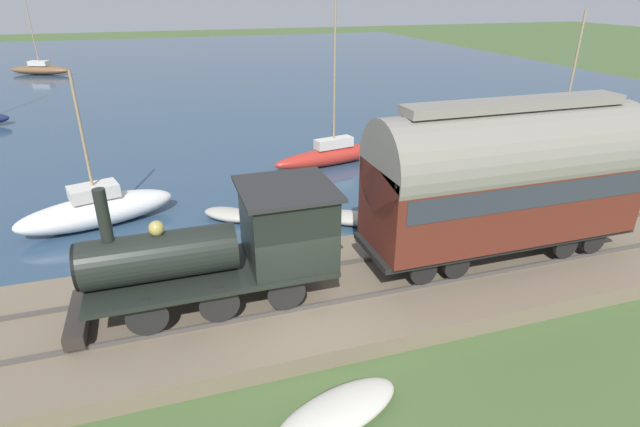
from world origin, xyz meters
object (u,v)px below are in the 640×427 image
Objects in this scene: sailboat_gray at (556,157)px; beached_dinghy at (338,412)px; steam_locomotive at (236,241)px; sailboat_red at (334,154)px; rowboat_off_pier at (348,218)px; passenger_coach at (505,175)px; sailboat_white at (97,209)px; rowboat_near_shore at (230,215)px; sailboat_brown at (40,69)px; rowboat_mid_harbor at (484,187)px.

sailboat_gray reaches higher than beached_dinghy.
sailboat_red reaches higher than steam_locomotive.
sailboat_gray is 11.32m from rowboat_off_pier.
passenger_coach is 11.21m from sailboat_red.
steam_locomotive is 0.80× the size of passenger_coach.
sailboat_red is 15.74m from beached_dinghy.
sailboat_gray is (-0.31, -19.64, 0.11)m from sailboat_white.
sailboat_white reaches higher than steam_locomotive.
steam_locomotive reaches higher than rowboat_off_pier.
sailboat_red is 1.05× the size of sailboat_gray.
beached_dinghy reaches higher than rowboat_near_shore.
sailboat_white is at bearing 103.06° from rowboat_off_pier.
beached_dinghy is at bearing 122.58° from passenger_coach.
sailboat_red is 39.33m from sailboat_brown.
sailboat_gray is at bearing -49.82° from rowboat_near_shore.
steam_locomotive is 8.19m from sailboat_white.
beached_dinghy is (-11.04, -5.19, -0.39)m from sailboat_white.
sailboat_white is 39.44m from sailboat_brown.
sailboat_red reaches higher than passenger_coach.
sailboat_brown is 2.98× the size of rowboat_off_pier.
sailboat_red is at bearing 46.93° from rowboat_mid_harbor.
passenger_coach is 1.15× the size of sailboat_gray.
rowboat_off_pier is 1.37× the size of rowboat_near_shore.
rowboat_mid_harbor is at bearing -32.93° from passenger_coach.
steam_locomotive is at bearing 138.87° from sailboat_red.
sailboat_brown reaches higher than steam_locomotive.
passenger_coach reaches higher than steam_locomotive.
rowboat_near_shore is at bearing 84.57° from sailboat_gray.
sailboat_gray is at bearing -53.41° from beached_dinghy.
rowboat_near_shore is 10.65m from rowboat_mid_harbor.
rowboat_off_pier reaches higher than rowboat_near_shore.
steam_locomotive is 1.15× the size of sailboat_white.
rowboat_off_pier is at bearing -46.44° from steam_locomotive.
steam_locomotive is 2.46× the size of rowboat_mid_harbor.
sailboat_gray is at bearing -124.91° from sailboat_red.
steam_locomotive is at bearing 105.00° from sailboat_gray.
beached_dinghy is at bearing -171.80° from rowboat_off_pier.
beached_dinghy is (-10.73, 14.45, -0.50)m from sailboat_gray.
passenger_coach is at bearing 175.60° from sailboat_red.
rowboat_mid_harbor is 0.87× the size of beached_dinghy.
passenger_coach is 8.02m from beached_dinghy.
sailboat_white is 0.63× the size of sailboat_brown.
rowboat_off_pier is at bearing 104.42° from rowboat_mid_harbor.
sailboat_brown reaches higher than sailboat_white.
passenger_coach is 9.61m from rowboat_near_shore.
passenger_coach is (0.00, -7.55, 0.86)m from steam_locomotive.
passenger_coach is 7.35m from rowboat_mid_harbor.
rowboat_near_shore is (-0.70, 15.09, -0.50)m from sailboat_gray.
rowboat_near_shore is at bearing 119.43° from sailboat_red.
rowboat_near_shore is (5.98, 6.97, -2.84)m from passenger_coach.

